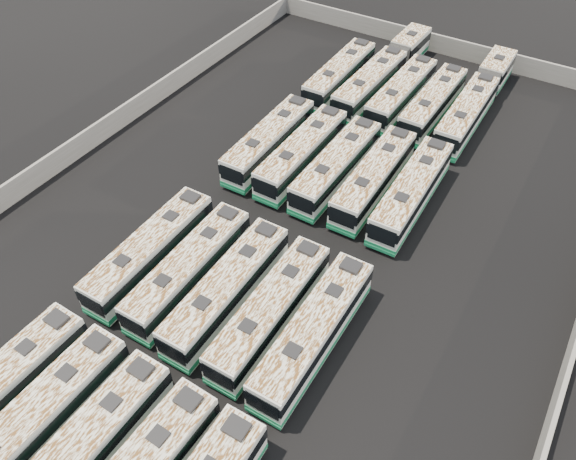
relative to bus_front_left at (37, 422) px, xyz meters
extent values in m
plane|color=black|center=(3.37, 22.09, -1.81)|extent=(140.00, 140.00, 0.00)
cube|color=slate|center=(3.37, 58.39, -0.71)|extent=(45.20, 0.30, 2.20)
cube|color=slate|center=(25.67, 22.09, -0.71)|extent=(0.30, 73.20, 2.20)
cube|color=slate|center=(-18.93, 22.09, -0.71)|extent=(0.30, 73.20, 2.20)
cube|color=#146D44|center=(-3.56, -0.01, -1.08)|extent=(2.85, 12.41, 0.43)
cube|color=black|center=(-3.51, 2.70, 1.50)|extent=(0.99, 0.99, 0.14)
cube|color=black|center=(-3.47, 5.16, 1.55)|extent=(1.35, 1.15, 0.27)
cylinder|color=black|center=(-4.59, 3.95, -1.30)|extent=(0.31, 1.03, 1.03)
cylinder|color=black|center=(-2.39, 3.91, -1.30)|extent=(0.31, 1.03, 1.03)
cube|color=silver|center=(0.00, 0.00, -0.02)|extent=(2.74, 12.51, 2.86)
cube|color=#146D44|center=(0.00, 0.00, -1.06)|extent=(2.79, 12.56, 0.44)
cube|color=black|center=(0.00, 0.00, 0.45)|extent=(2.80, 12.57, 0.96)
cube|color=silver|center=(0.00, 0.00, 1.44)|extent=(2.68, 12.26, 0.07)
cube|color=black|center=(0.03, 2.74, 1.55)|extent=(1.00, 1.00, 0.15)
cube|color=black|center=(0.06, 5.24, 1.60)|extent=(1.37, 1.16, 0.27)
cylinder|color=black|center=(-1.07, 4.00, -1.29)|extent=(0.30, 1.04, 1.04)
cylinder|color=black|center=(1.16, 3.98, -1.29)|extent=(0.30, 1.04, 1.04)
cube|color=silver|center=(3.61, 0.03, -0.03)|extent=(2.68, 12.41, 2.84)
cube|color=black|center=(3.61, 0.03, 0.44)|extent=(2.74, 12.47, 0.95)
cube|color=silver|center=(3.61, 0.03, 1.42)|extent=(2.63, 12.16, 0.07)
cube|color=black|center=(3.63, 2.76, 1.52)|extent=(0.99, 0.99, 0.14)
cube|color=black|center=(3.65, 5.24, 1.57)|extent=(1.35, 1.15, 0.27)
cylinder|color=black|center=(2.54, 4.01, -1.30)|extent=(0.30, 1.03, 1.03)
cylinder|color=black|center=(4.75, 3.99, -1.30)|extent=(0.30, 1.03, 1.03)
cube|color=black|center=(7.27, 2.62, 1.58)|extent=(1.02, 1.02, 0.15)
cube|color=black|center=(7.34, 5.14, 1.63)|extent=(1.39, 1.19, 0.27)
cylinder|color=black|center=(6.18, 3.91, -1.29)|extent=(0.32, 1.06, 1.05)
cylinder|color=black|center=(8.43, 3.86, -1.29)|extent=(0.32, 1.06, 1.05)
cube|color=black|center=(10.64, 5.22, 1.61)|extent=(1.38, 1.18, 0.27)
cylinder|color=black|center=(9.55, 3.95, -1.29)|extent=(0.31, 1.05, 1.04)
cube|color=silver|center=(-3.51, 13.84, -0.05)|extent=(2.69, 12.28, 2.81)
cube|color=#146D44|center=(-3.51, 13.84, -1.08)|extent=(2.75, 12.33, 0.43)
cube|color=black|center=(-3.51, 13.84, 0.41)|extent=(2.76, 12.34, 0.94)
cube|color=black|center=(-3.44, 7.70, 0.28)|extent=(2.25, 0.09, 1.48)
cube|color=#146D44|center=(-3.44, 7.70, -1.28)|extent=(2.55, 0.13, 0.29)
cube|color=silver|center=(-3.51, 13.84, 1.38)|extent=(2.64, 12.04, 0.07)
cube|color=black|center=(-3.48, 11.15, 1.48)|extent=(0.98, 0.98, 0.14)
cube|color=black|center=(-3.54, 16.54, 1.48)|extent=(0.98, 0.98, 0.14)
cube|color=black|center=(-3.57, 18.99, 1.54)|extent=(1.34, 1.14, 0.27)
cylinder|color=black|center=(-4.56, 9.91, -1.30)|extent=(0.30, 1.02, 1.02)
cylinder|color=black|center=(-2.37, 9.93, -1.30)|extent=(0.30, 1.02, 1.02)
cylinder|color=black|center=(-4.65, 17.75, -1.30)|extent=(0.30, 1.02, 1.02)
cylinder|color=black|center=(-2.46, 17.78, -1.30)|extent=(0.30, 1.02, 1.02)
cube|color=silver|center=(0.11, 13.94, -0.06)|extent=(2.70, 12.21, 2.79)
cube|color=#146D44|center=(0.11, 13.94, -1.08)|extent=(2.75, 12.26, 0.43)
cube|color=black|center=(0.11, 13.94, 0.40)|extent=(2.76, 12.27, 0.93)
cube|color=black|center=(0.19, 7.83, 0.27)|extent=(2.23, 0.09, 1.47)
cube|color=#146D44|center=(0.19, 7.83, -1.29)|extent=(2.54, 0.13, 0.28)
cube|color=silver|center=(0.11, 13.94, 1.36)|extent=(2.65, 11.96, 0.07)
cube|color=black|center=(0.14, 11.26, 1.46)|extent=(0.98, 0.98, 0.14)
cube|color=black|center=(0.07, 16.62, 1.46)|extent=(0.98, 0.98, 0.14)
cube|color=black|center=(0.04, 19.05, 1.51)|extent=(1.33, 1.13, 0.26)
cylinder|color=black|center=(-0.92, 10.03, -1.31)|extent=(0.30, 1.02, 1.01)
cylinder|color=black|center=(1.25, 10.06, -1.31)|extent=(0.30, 1.02, 1.01)
cylinder|color=black|center=(-1.03, 17.82, -1.31)|extent=(0.30, 1.02, 1.01)
cylinder|color=black|center=(1.14, 17.85, -1.31)|extent=(0.30, 1.02, 1.01)
cube|color=silver|center=(3.63, 13.83, -0.03)|extent=(2.70, 12.40, 2.84)
cube|color=#146D44|center=(3.63, 13.83, -1.07)|extent=(2.75, 12.45, 0.43)
cube|color=black|center=(3.63, 13.83, 0.43)|extent=(2.76, 12.46, 0.95)
cube|color=black|center=(3.70, 7.62, 0.30)|extent=(2.27, 0.08, 1.50)
cube|color=#146D44|center=(3.70, 7.62, -1.28)|extent=(2.58, 0.13, 0.29)
cube|color=silver|center=(3.63, 13.83, 1.41)|extent=(2.65, 12.16, 0.07)
cube|color=black|center=(3.66, 11.11, 1.52)|extent=(0.99, 0.99, 0.14)
cube|color=black|center=(3.61, 16.55, 1.52)|extent=(0.99, 0.99, 0.14)
cube|color=black|center=(3.58, 19.03, 1.57)|extent=(1.35, 1.15, 0.27)
cylinder|color=black|center=(2.57, 9.86, -1.30)|extent=(0.30, 1.03, 1.03)
cylinder|color=black|center=(4.78, 9.88, -1.30)|extent=(0.30, 1.03, 1.03)
cylinder|color=black|center=(2.49, 17.78, -1.30)|extent=(0.30, 1.03, 1.03)
cylinder|color=black|center=(4.70, 17.80, -1.30)|extent=(0.30, 1.03, 1.03)
cube|color=silver|center=(7.25, 13.87, -0.05)|extent=(2.69, 12.27, 2.80)
cube|color=#146D44|center=(7.25, 13.87, -1.08)|extent=(2.74, 12.32, 0.43)
cube|color=black|center=(7.25, 13.87, 0.41)|extent=(2.75, 12.33, 0.94)
cube|color=black|center=(7.32, 7.73, 0.28)|extent=(2.24, 0.09, 1.48)
cube|color=#146D44|center=(7.32, 7.73, -1.28)|extent=(2.55, 0.13, 0.29)
cube|color=silver|center=(7.25, 13.87, 1.38)|extent=(2.64, 12.02, 0.07)
cube|color=black|center=(7.28, 11.18, 1.48)|extent=(0.98, 0.98, 0.14)
cube|color=black|center=(7.22, 16.56, 1.48)|extent=(0.98, 0.98, 0.14)
cube|color=black|center=(7.19, 19.01, 1.53)|extent=(1.34, 1.14, 0.27)
cylinder|color=black|center=(6.21, 9.94, -1.30)|extent=(0.30, 1.02, 1.02)
cylinder|color=black|center=(8.39, 9.97, -1.30)|extent=(0.30, 1.02, 1.02)
cylinder|color=black|center=(6.12, 17.78, -1.30)|extent=(0.30, 1.02, 1.02)
cylinder|color=black|center=(8.30, 17.80, -1.30)|extent=(0.30, 1.02, 1.02)
cube|color=silver|center=(10.67, 13.85, -0.02)|extent=(2.71, 12.52, 2.86)
cube|color=#146D44|center=(10.67, 13.85, -1.06)|extent=(2.76, 12.57, 0.44)
cube|color=black|center=(10.67, 13.85, 0.46)|extent=(2.77, 12.58, 0.96)
cube|color=black|center=(10.72, 7.58, 0.32)|extent=(2.29, 0.08, 1.51)
cube|color=#146D44|center=(10.72, 7.58, -1.27)|extent=(2.60, 0.12, 0.29)
cube|color=silver|center=(10.67, 13.85, 1.45)|extent=(2.66, 12.27, 0.07)
cube|color=black|center=(10.69, 11.10, 1.55)|extent=(1.00, 1.00, 0.15)
cube|color=black|center=(10.65, 16.59, 1.55)|extent=(1.00, 1.00, 0.15)
cube|color=black|center=(10.62, 19.09, 1.60)|extent=(1.36, 1.16, 0.27)
cylinder|color=black|center=(9.59, 9.84, -1.29)|extent=(0.30, 1.04, 1.04)
cylinder|color=black|center=(11.82, 9.86, -1.29)|extent=(0.30, 1.04, 1.04)
cylinder|color=black|center=(9.52, 17.83, -1.29)|extent=(0.30, 1.04, 1.04)
cylinder|color=black|center=(11.75, 17.85, -1.29)|extent=(0.30, 1.04, 1.04)
cube|color=silver|center=(-3.45, 30.28, -0.03)|extent=(2.80, 12.42, 2.84)
cube|color=#146D44|center=(-3.45, 30.28, -1.07)|extent=(2.85, 12.47, 0.43)
cube|color=black|center=(-3.45, 30.28, 0.43)|extent=(2.86, 12.48, 0.95)
cube|color=black|center=(-3.34, 24.07, 0.30)|extent=(2.27, 0.10, 1.50)
cube|color=#146D44|center=(-3.34, 24.07, -1.28)|extent=(2.58, 0.15, 0.29)
cube|color=silver|center=(-3.45, 30.28, 1.41)|extent=(2.74, 12.17, 0.07)
cube|color=black|center=(-3.40, 27.56, 1.52)|extent=(1.00, 1.00, 0.14)
cube|color=black|center=(-3.50, 33.00, 1.52)|extent=(1.00, 1.00, 0.14)
cube|color=black|center=(-3.54, 35.48, 1.57)|extent=(1.36, 1.16, 0.27)
cylinder|color=black|center=(-4.48, 26.30, -1.30)|extent=(0.31, 1.04, 1.03)
cylinder|color=black|center=(-2.28, 26.34, -1.30)|extent=(0.31, 1.04, 1.03)
cylinder|color=black|center=(-4.62, 34.22, -1.30)|extent=(0.31, 1.04, 1.03)
cylinder|color=black|center=(-2.41, 34.26, -1.30)|extent=(0.31, 1.04, 1.03)
cube|color=silver|center=(0.07, 30.32, -0.03)|extent=(2.60, 12.43, 2.85)
cube|color=#146D44|center=(0.07, 30.32, -1.07)|extent=(2.65, 12.48, 0.43)
cube|color=black|center=(0.07, 30.32, 0.44)|extent=(2.66, 12.49, 0.95)
cube|color=black|center=(0.07, 24.09, 0.31)|extent=(2.28, 0.06, 1.50)
cube|color=#146D44|center=(0.07, 24.09, -1.28)|extent=(2.59, 0.10, 0.29)
cube|color=silver|center=(0.07, 30.32, 1.43)|extent=(2.54, 12.18, 0.07)
cube|color=black|center=(0.07, 27.59, 1.53)|extent=(0.98, 0.98, 0.14)
cube|color=black|center=(0.07, 33.06, 1.53)|extent=(0.98, 0.98, 0.14)
cube|color=black|center=(0.06, 35.54, 1.58)|extent=(1.35, 1.14, 0.27)
cylinder|color=black|center=(-1.04, 26.34, -1.30)|extent=(0.29, 1.04, 1.04)
cylinder|color=black|center=(1.18, 26.35, -1.30)|extent=(0.29, 1.04, 1.04)
cylinder|color=black|center=(-1.04, 34.30, -1.30)|extent=(0.29, 1.04, 1.04)
cylinder|color=black|center=(1.17, 34.30, -1.30)|extent=(0.29, 1.04, 1.04)
cube|color=silver|center=(3.63, 30.28, -0.04)|extent=(2.66, 12.38, 2.83)
cube|color=#146D44|center=(3.63, 30.28, -1.07)|extent=(2.71, 12.43, 0.43)
cube|color=black|center=(3.63, 30.28, 0.43)|extent=(2.72, 12.44, 0.95)
cube|color=black|center=(3.59, 24.08, 0.30)|extent=(2.27, 0.08, 1.49)
cube|color=#146D44|center=(3.59, 24.08, -1.28)|extent=(2.58, 0.12, 0.29)
cube|color=silver|center=(3.63, 30.28, 1.41)|extent=(2.61, 12.14, 0.07)
cube|color=black|center=(3.62, 27.56, 1.51)|extent=(0.99, 0.99, 0.14)
cube|color=black|center=(3.65, 33.00, 1.51)|extent=(0.99, 0.99, 0.14)
cube|color=black|center=(3.67, 35.47, 1.57)|extent=(1.35, 1.14, 0.27)
cylinder|color=black|center=(2.50, 26.33, -1.30)|extent=(0.30, 1.03, 1.03)
cylinder|color=black|center=(4.71, 26.32, -1.30)|extent=(0.30, 1.03, 1.03)
cylinder|color=black|center=(2.56, 34.24, -1.30)|extent=(0.30, 1.03, 1.03)
cylinder|color=black|center=(4.76, 34.23, -1.30)|extent=(0.30, 1.03, 1.03)
cube|color=silver|center=(7.17, 30.53, -0.04)|extent=(2.76, 12.39, 2.83)
cube|color=#146D44|center=(7.17, 30.53, -1.07)|extent=(2.81, 12.44, 0.43)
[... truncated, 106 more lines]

